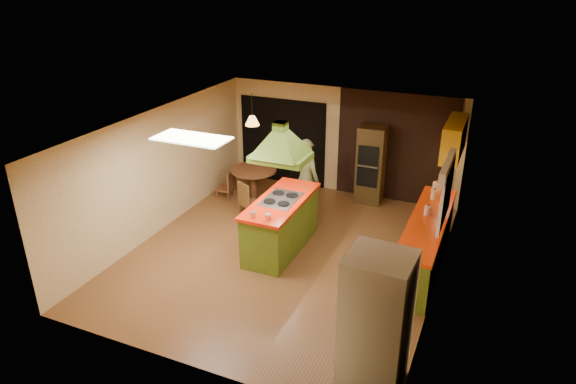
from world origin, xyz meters
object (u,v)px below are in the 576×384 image
at_px(refrigerator, 376,323).
at_px(dining_table, 254,178).
at_px(kitchen_island, 281,224).
at_px(canister_large, 437,188).
at_px(wall_oven, 371,164).
at_px(man, 306,180).

xyz_separation_m(refrigerator, dining_table, (-3.97, 4.48, -0.40)).
height_order(kitchen_island, canister_large, canister_large).
height_order(wall_oven, dining_table, wall_oven).
bearing_deg(man, wall_oven, -110.92).
bearing_deg(refrigerator, canister_large, 91.79).
relative_size(man, wall_oven, 1.00).
distance_m(kitchen_island, canister_large, 3.09).
xyz_separation_m(kitchen_island, man, (-0.05, 1.38, 0.37)).
bearing_deg(kitchen_island, dining_table, 129.52).
relative_size(refrigerator, wall_oven, 1.06).
bearing_deg(refrigerator, kitchen_island, 135.34).
bearing_deg(man, kitchen_island, 107.03).
relative_size(wall_oven, canister_large, 7.43).
xyz_separation_m(refrigerator, wall_oven, (-1.53, 5.51, -0.06)).
bearing_deg(dining_table, man, -15.31).
xyz_separation_m(man, dining_table, (-1.42, 0.39, -0.35)).
distance_m(man, dining_table, 1.51).
distance_m(man, refrigerator, 4.82).
bearing_deg(wall_oven, refrigerator, -76.88).
xyz_separation_m(kitchen_island, refrigerator, (2.50, -2.72, 0.43)).
bearing_deg(refrigerator, wall_oven, 108.24).
bearing_deg(kitchen_island, refrigerator, -47.60).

